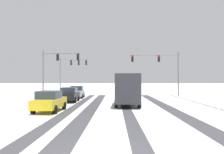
{
  "coord_description": "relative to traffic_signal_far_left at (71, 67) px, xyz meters",
  "views": [
    {
      "loc": [
        0.37,
        -7.73,
        2.49
      ],
      "look_at": [
        0.0,
        19.85,
        2.8
      ],
      "focal_mm": 37.38,
      "sensor_mm": 36.0,
      "label": 1
    }
  ],
  "objects": [
    {
      "name": "car_silver_lead",
      "position": [
        2.81,
        -10.65,
        -3.94
      ],
      "size": [
        1.98,
        4.18,
        1.62
      ],
      "color": "#B7BABF",
      "rests_on": "ground"
    },
    {
      "name": "car_black_second",
      "position": [
        2.89,
        -16.25,
        -3.94
      ],
      "size": [
        1.87,
        4.12,
        1.62
      ],
      "color": "black",
      "rests_on": "ground"
    },
    {
      "name": "wheel_track_center",
      "position": [
        5.94,
        -20.29,
        -4.75
      ],
      "size": [
        1.1,
        31.2,
        0.01
      ],
      "primitive_type": "cube",
      "color": "#424247",
      "rests_on": "ground"
    },
    {
      "name": "box_truck_delivery",
      "position": [
        9.19,
        -19.46,
        -3.12
      ],
      "size": [
        2.51,
        7.48,
        3.02
      ],
      "color": "red",
      "rests_on": "ground"
    },
    {
      "name": "wheel_track_left_lane",
      "position": [
        8.96,
        -20.29,
        -4.75
      ],
      "size": [
        0.78,
        31.2,
        0.01
      ],
      "primitive_type": "cube",
      "color": "#424247",
      "rests_on": "ground"
    },
    {
      "name": "traffic_signal_near_right",
      "position": [
        14.74,
        -8.01,
        -0.07
      ],
      "size": [
        7.12,
        0.56,
        6.5
      ],
      "color": "slate",
      "rests_on": "ground"
    },
    {
      "name": "traffic_signal_far_left",
      "position": [
        0.0,
        0.0,
        0.0
      ],
      "size": [
        5.04,
        0.56,
        6.5
      ],
      "color": "slate",
      "rests_on": "ground"
    },
    {
      "name": "wheel_track_oncoming",
      "position": [
        4.33,
        -20.29,
        -4.75
      ],
      "size": [
        0.86,
        31.2,
        0.01
      ],
      "primitive_type": "cube",
      "color": "#424247",
      "rests_on": "ground"
    },
    {
      "name": "bus_oncoming",
      "position": [
        10.95,
        10.49,
        -2.76
      ],
      "size": [
        3.04,
        11.1,
        3.38
      ],
      "color": "#284793",
      "rests_on": "ground"
    },
    {
      "name": "car_yellow_cab_third",
      "position": [
        2.89,
        -24.16,
        -3.94
      ],
      "size": [
        1.96,
        4.17,
        1.62
      ],
      "color": "yellow",
      "rests_on": "ground"
    },
    {
      "name": "wheel_track_right_lane",
      "position": [
        12.63,
        -20.29,
        -4.75
      ],
      "size": [
        1.17,
        31.2,
        0.01
      ],
      "primitive_type": "cube",
      "color": "#424247",
      "rests_on": "ground"
    },
    {
      "name": "traffic_signal_near_left",
      "position": [
        -0.2,
        -10.23,
        -0.15
      ],
      "size": [
        5.24,
        0.61,
        6.5
      ],
      "color": "slate",
      "rests_on": "ground"
    }
  ]
}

